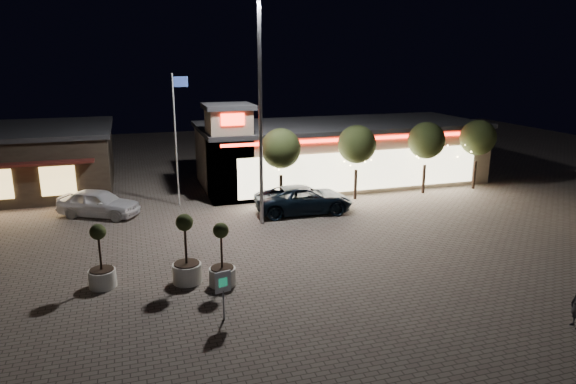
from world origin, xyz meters
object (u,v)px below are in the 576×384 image
object	(u,v)px
planter_left	(101,268)
planter_mid	(187,261)
valet_sign	(223,286)
white_sedan	(99,203)
pickup_truck	(304,199)

from	to	relation	value
planter_left	planter_mid	world-z (taller)	planter_mid
planter_mid	valet_sign	distance (m)	3.60
planter_left	white_sedan	bearing A→B (deg)	92.94
valet_sign	pickup_truck	bearing A→B (deg)	58.52
white_sedan	planter_mid	size ratio (longest dim) A/B	1.60
planter_left	pickup_truck	bearing A→B (deg)	32.95
valet_sign	planter_left	bearing A→B (deg)	135.88
white_sedan	planter_mid	world-z (taller)	planter_mid
planter_mid	valet_sign	size ratio (longest dim) A/B	1.62
planter_left	valet_sign	xyz separation A→B (m)	(4.17, -4.04, 0.45)
white_sedan	planter_mid	xyz separation A→B (m)	(3.81, -10.51, 0.11)
white_sedan	pickup_truck	bearing A→B (deg)	-74.75
planter_left	valet_sign	size ratio (longest dim) A/B	1.47
pickup_truck	valet_sign	xyz separation A→B (m)	(-6.85, -11.18, 0.46)
white_sedan	planter_left	size ratio (longest dim) A/B	1.77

